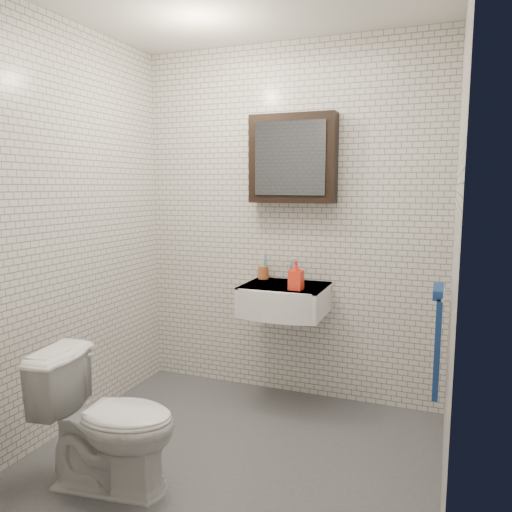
# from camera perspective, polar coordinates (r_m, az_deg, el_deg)

# --- Properties ---
(ground) EXTENTS (2.20, 2.00, 0.01)m
(ground) POSITION_cam_1_polar(r_m,az_deg,el_deg) (3.03, -2.65, -21.94)
(ground) COLOR #45484C
(ground) RESTS_ON ground
(room_shell) EXTENTS (2.22, 2.02, 2.51)m
(room_shell) POSITION_cam_1_polar(r_m,az_deg,el_deg) (2.62, -2.86, 6.93)
(room_shell) COLOR silver
(room_shell) RESTS_ON ground
(washbasin) EXTENTS (0.55, 0.50, 0.20)m
(washbasin) POSITION_cam_1_polar(r_m,az_deg,el_deg) (3.38, 3.10, -5.00)
(washbasin) COLOR white
(washbasin) RESTS_ON room_shell
(faucet) EXTENTS (0.06, 0.20, 0.15)m
(faucet) POSITION_cam_1_polar(r_m,az_deg,el_deg) (3.53, 4.11, -1.77)
(faucet) COLOR silver
(faucet) RESTS_ON washbasin
(mirror_cabinet) EXTENTS (0.60, 0.15, 0.60)m
(mirror_cabinet) POSITION_cam_1_polar(r_m,az_deg,el_deg) (3.48, 4.23, 11.02)
(mirror_cabinet) COLOR black
(mirror_cabinet) RESTS_ON room_shell
(towel_rail) EXTENTS (0.09, 0.30, 0.58)m
(towel_rail) POSITION_cam_1_polar(r_m,az_deg,el_deg) (2.86, 20.08, -8.56)
(towel_rail) COLOR silver
(towel_rail) RESTS_ON room_shell
(toothbrush_cup) EXTENTS (0.08, 0.08, 0.20)m
(toothbrush_cup) POSITION_cam_1_polar(r_m,az_deg,el_deg) (3.60, 0.84, -1.82)
(toothbrush_cup) COLOR #A9582A
(toothbrush_cup) RESTS_ON washbasin
(soap_bottle) EXTENTS (0.09, 0.09, 0.19)m
(soap_bottle) POSITION_cam_1_polar(r_m,az_deg,el_deg) (3.22, 4.61, -2.22)
(soap_bottle) COLOR orange
(soap_bottle) RESTS_ON washbasin
(toilet) EXTENTS (0.74, 0.48, 0.71)m
(toilet) POSITION_cam_1_polar(r_m,az_deg,el_deg) (2.73, -16.46, -17.58)
(toilet) COLOR white
(toilet) RESTS_ON ground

